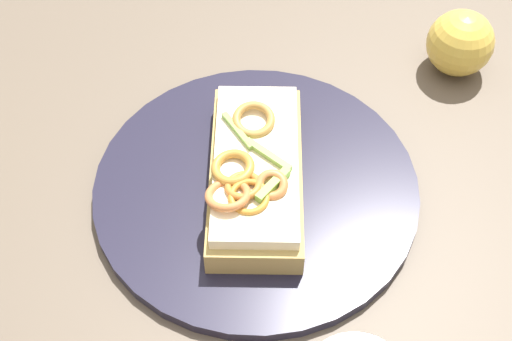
{
  "coord_description": "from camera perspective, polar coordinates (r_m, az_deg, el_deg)",
  "views": [
    {
      "loc": [
        -0.38,
        0.02,
        0.52
      ],
      "look_at": [
        0.0,
        0.0,
        0.03
      ],
      "focal_mm": 49.56,
      "sensor_mm": 36.0,
      "label": 1
    }
  ],
  "objects": [
    {
      "name": "apple_0",
      "position": [
        0.76,
        16.16,
        9.86
      ],
      "size": [
        0.09,
        0.09,
        0.07
      ],
      "primitive_type": "sphere",
      "rotation": [
        0.0,
        0.0,
        3.43
      ],
      "color": "gold",
      "rests_on": "ground_plane"
    },
    {
      "name": "plate",
      "position": [
        0.64,
        0.0,
        -1.42
      ],
      "size": [
        0.29,
        0.29,
        0.01
      ],
      "primitive_type": "cylinder",
      "color": "#1F1D2E",
      "rests_on": "ground_plane"
    },
    {
      "name": "ground_plane",
      "position": [
        0.65,
        0.0,
        -1.73
      ],
      "size": [
        2.0,
        2.0,
        0.0
      ],
      "primitive_type": "plane",
      "color": "brown",
      "rests_on": "ground"
    },
    {
      "name": "sandwich",
      "position": [
        0.62,
        -0.07,
        -0.07
      ],
      "size": [
        0.19,
        0.09,
        0.05
      ],
      "rotation": [
        0.0,
        0.0,
        6.22
      ],
      "color": "tan",
      "rests_on": "plate"
    }
  ]
}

